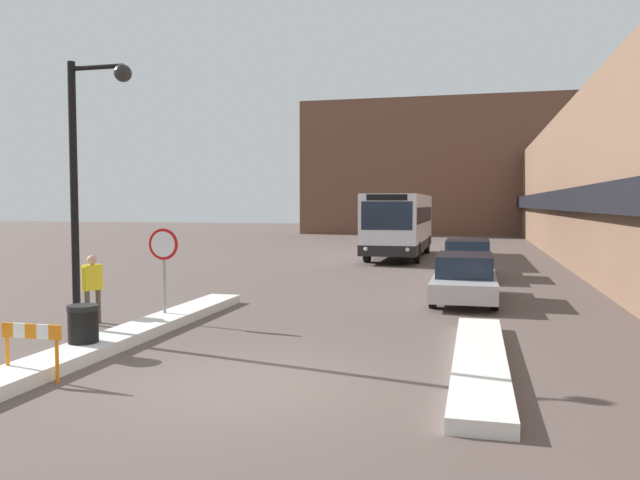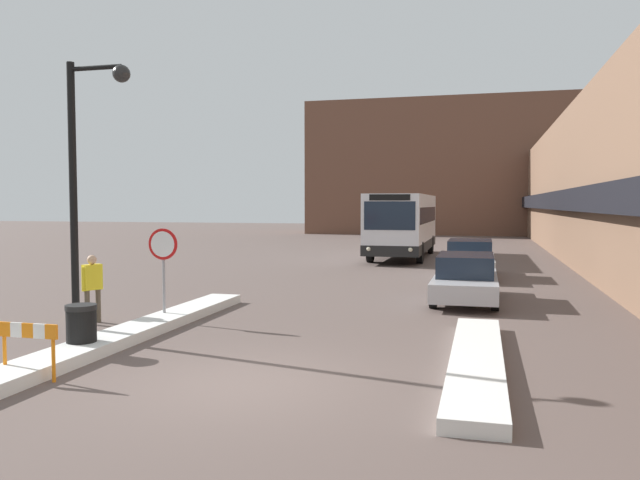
% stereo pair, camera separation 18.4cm
% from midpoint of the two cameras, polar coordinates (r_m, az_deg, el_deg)
% --- Properties ---
extents(ground_plane, '(160.00, 160.00, 0.00)m').
position_cam_midpoint_polar(ground_plane, '(10.29, -7.10, -12.93)').
color(ground_plane, brown).
extents(building_row_right, '(5.50, 60.00, 7.50)m').
position_cam_midpoint_polar(building_row_right, '(33.83, 24.99, 4.47)').
color(building_row_right, brown).
rests_on(building_row_right, ground_plane).
extents(building_backdrop_far, '(26.00, 8.00, 12.71)m').
position_cam_midpoint_polar(building_backdrop_far, '(62.06, 10.78, 6.45)').
color(building_backdrop_far, brown).
rests_on(building_backdrop_far, ground_plane).
extents(snow_bank_left, '(0.90, 10.30, 0.23)m').
position_cam_midpoint_polar(snow_bank_left, '(14.06, -17.20, -8.17)').
color(snow_bank_left, silver).
rests_on(snow_bank_left, ground_plane).
extents(snow_bank_right, '(0.90, 7.02, 0.23)m').
position_cam_midpoint_polar(snow_bank_right, '(11.54, 13.96, -10.63)').
color(snow_bank_right, silver).
rests_on(snow_bank_right, ground_plane).
extents(city_bus, '(2.72, 10.20, 3.36)m').
position_cam_midpoint_polar(city_bus, '(33.68, 7.13, 1.48)').
color(city_bus, silver).
rests_on(city_bus, ground_plane).
extents(parked_car_front, '(1.85, 4.81, 1.39)m').
position_cam_midpoint_polar(parked_car_front, '(18.99, 12.82, -3.37)').
color(parked_car_front, '#B7B7BC').
rests_on(parked_car_front, ground_plane).
extents(parked_car_middle, '(1.90, 4.70, 1.47)m').
position_cam_midpoint_polar(parked_car_middle, '(25.20, 13.13, -1.64)').
color(parked_car_middle, silver).
rests_on(parked_car_middle, ground_plane).
extents(stop_sign, '(0.76, 0.08, 2.29)m').
position_cam_midpoint_polar(stop_sign, '(15.55, -14.44, -1.29)').
color(stop_sign, gray).
rests_on(stop_sign, ground_plane).
extents(street_lamp, '(1.46, 0.36, 5.84)m').
position_cam_midpoint_polar(street_lamp, '(14.03, -20.95, 6.29)').
color(street_lamp, black).
rests_on(street_lamp, ground_plane).
extents(pedestrian, '(0.37, 0.49, 1.65)m').
position_cam_midpoint_polar(pedestrian, '(15.95, -20.41, -3.68)').
color(pedestrian, brown).
rests_on(pedestrian, ground_plane).
extents(trash_bin, '(0.59, 0.59, 0.95)m').
position_cam_midpoint_polar(trash_bin, '(12.88, -21.21, -7.64)').
color(trash_bin, black).
rests_on(trash_bin, ground_plane).
extents(construction_barricade, '(1.10, 0.06, 0.94)m').
position_cam_midpoint_polar(construction_barricade, '(11.27, -25.30, -8.30)').
color(construction_barricade, orange).
rests_on(construction_barricade, ground_plane).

